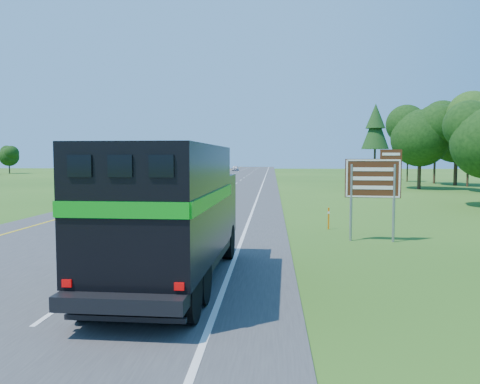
{
  "coord_description": "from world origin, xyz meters",
  "views": [
    {
      "loc": [
        6.79,
        -8.64,
        3.53
      ],
      "look_at": [
        4.98,
        17.66,
        1.62
      ],
      "focal_mm": 35.0,
      "sensor_mm": 36.0,
      "label": 1
    }
  ],
  "objects_px": {
    "far_car": "(235,168)",
    "exit_sign": "(374,182)",
    "horse_truck": "(171,211)",
    "white_suv": "(187,179)"
  },
  "relations": [
    {
      "from": "far_car",
      "to": "exit_sign",
      "type": "height_order",
      "value": "exit_sign"
    },
    {
      "from": "white_suv",
      "to": "far_car",
      "type": "distance_m",
      "value": 69.63
    },
    {
      "from": "horse_truck",
      "to": "white_suv",
      "type": "xyz_separation_m",
      "value": [
        -7.94,
        45.44,
        -1.23
      ]
    },
    {
      "from": "horse_truck",
      "to": "exit_sign",
      "type": "height_order",
      "value": "exit_sign"
    },
    {
      "from": "horse_truck",
      "to": "exit_sign",
      "type": "bearing_deg",
      "value": 48.17
    },
    {
      "from": "horse_truck",
      "to": "far_car",
      "type": "bearing_deg",
      "value": 95.46
    },
    {
      "from": "horse_truck",
      "to": "exit_sign",
      "type": "relative_size",
      "value": 2.24
    },
    {
      "from": "far_car",
      "to": "exit_sign",
      "type": "bearing_deg",
      "value": -83.0
    },
    {
      "from": "far_car",
      "to": "exit_sign",
      "type": "xyz_separation_m",
      "value": [
        14.36,
        -107.68,
        1.76
      ]
    },
    {
      "from": "horse_truck",
      "to": "far_car",
      "type": "xyz_separation_m",
      "value": [
        -7.31,
        115.06,
        -1.32
      ]
    }
  ]
}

